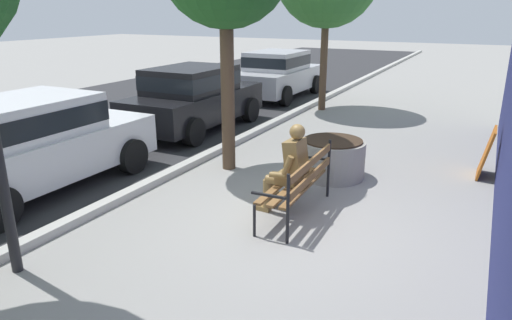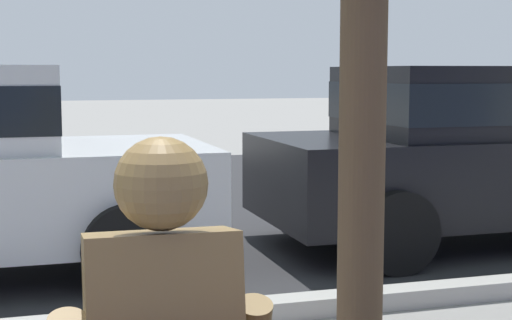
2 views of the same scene
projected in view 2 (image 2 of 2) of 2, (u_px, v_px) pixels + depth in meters
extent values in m
cube|color=#2D2D30|center=(32.00, 206.00, 8.77)|extent=(60.00, 9.00, 0.01)
sphere|color=olive|center=(161.00, 184.00, 1.79)|extent=(0.22, 0.22, 0.22)
cylinder|color=brown|center=(363.00, 86.00, 4.02)|extent=(0.25, 0.25, 2.89)
cylinder|color=black|center=(103.00, 208.00, 6.83)|extent=(0.64, 0.22, 0.64)
cylinder|color=black|center=(128.00, 250.00, 5.22)|extent=(0.64, 0.22, 0.64)
cube|color=black|center=(487.00, 173.00, 6.96)|extent=(4.11, 1.71, 0.70)
cube|color=black|center=(475.00, 101.00, 6.84)|extent=(2.14, 1.57, 0.60)
cube|color=black|center=(475.00, 101.00, 6.84)|extent=(2.15, 1.59, 0.33)
cylinder|color=black|center=(315.00, 197.00, 7.42)|extent=(0.64, 0.22, 0.64)
cylinder|color=black|center=(396.00, 232.00, 5.80)|extent=(0.64, 0.22, 0.64)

